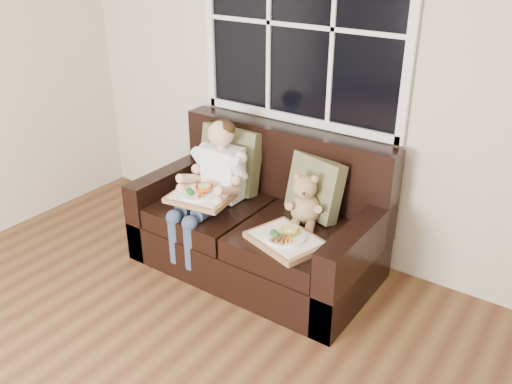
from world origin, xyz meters
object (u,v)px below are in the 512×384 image
Objects in this scene: tray_left at (200,196)px; loveseat at (261,226)px; child at (214,177)px; teddy_bear at (304,203)px; tray_right at (286,239)px.

loveseat is at bearing 31.91° from tray_left.
child is 0.68m from teddy_bear.
loveseat is at bearing 160.76° from tray_right.
tray_left is at bearing -139.50° from loveseat.
tray_right is (0.39, -0.29, 0.17)m from loveseat.
teddy_bear is at bearing 14.22° from tray_left.
child is 1.72× the size of tray_right.
loveseat is at bearing 159.07° from teddy_bear.
tray_right is (0.05, -0.30, -0.12)m from teddy_bear.
tray_right is (0.71, -0.17, -0.18)m from child.
tray_left is 0.86× the size of tray_right.
child is 2.00× the size of tray_left.
child reaches higher than teddy_bear.
tray_left reaches higher than tray_right.
child is at bearing 81.64° from tray_left.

